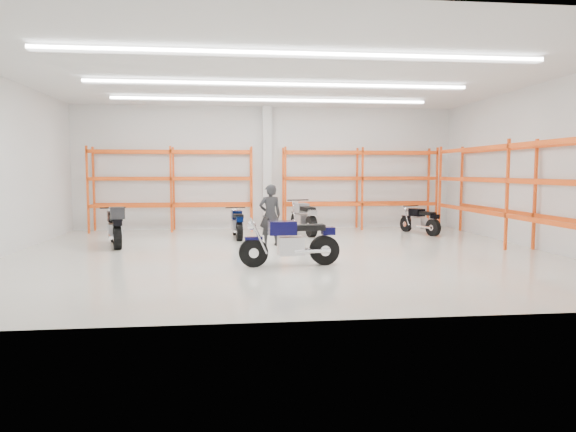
{
  "coord_description": "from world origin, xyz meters",
  "views": [
    {
      "loc": [
        -1.3,
        -13.08,
        2.13
      ],
      "look_at": [
        0.19,
        0.5,
        0.94
      ],
      "focal_mm": 32.0,
      "sensor_mm": 36.0,
      "label": 1
    }
  ],
  "objects": [
    {
      "name": "room_shell",
      "position": [
        0.0,
        0.03,
        3.28
      ],
      "size": [
        14.02,
        12.02,
        4.51
      ],
      "color": "white",
      "rests_on": "ground"
    },
    {
      "name": "standing_man",
      "position": [
        -0.21,
        1.5,
        0.88
      ],
      "size": [
        0.7,
        0.52,
        1.76
      ],
      "primitive_type": "imported",
      "rotation": [
        0.0,
        0.0,
        3.31
      ],
      "color": "black",
      "rests_on": "ground"
    },
    {
      "name": "motorcycle_back_b",
      "position": [
        -1.14,
        3.23,
        0.45
      ],
      "size": [
        0.65,
        1.96,
        0.96
      ],
      "color": "black",
      "rests_on": "ground"
    },
    {
      "name": "ground",
      "position": [
        0.0,
        0.0,
        0.0
      ],
      "size": [
        14.0,
        14.0,
        0.0
      ],
      "primitive_type": "plane",
      "color": "beige",
      "rests_on": "ground"
    },
    {
      "name": "motorcycle_back_d",
      "position": [
        5.07,
        3.62,
        0.44
      ],
      "size": [
        0.87,
        1.85,
        0.95
      ],
      "color": "black",
      "rests_on": "ground"
    },
    {
      "name": "pallet_racking_side",
      "position": [
        6.48,
        0.0,
        1.81
      ],
      "size": [
        0.87,
        9.07,
        3.0
      ],
      "color": "#F34812",
      "rests_on": "ground"
    },
    {
      "name": "motorcycle_main",
      "position": [
        0.09,
        -1.71,
        0.53
      ],
      "size": [
        2.29,
        0.76,
        1.13
      ],
      "color": "black",
      "rests_on": "ground"
    },
    {
      "name": "motorcycle_back_a",
      "position": [
        -4.59,
        1.77,
        0.56
      ],
      "size": [
        1.02,
        2.25,
        1.17
      ],
      "color": "black",
      "rests_on": "ground"
    },
    {
      "name": "motorcycle_back_c",
      "position": [
        1.12,
        3.98,
        0.54
      ],
      "size": [
        0.81,
        2.33,
        1.15
      ],
      "color": "black",
      "rests_on": "ground"
    },
    {
      "name": "pallet_racking_back_right",
      "position": [
        3.4,
        5.48,
        1.79
      ],
      "size": [
        5.67,
        0.87,
        3.0
      ],
      "color": "#F34812",
      "rests_on": "ground"
    },
    {
      "name": "pallet_racking_back_left",
      "position": [
        -3.4,
        5.48,
        1.79
      ],
      "size": [
        5.67,
        0.87,
        3.0
      ],
      "color": "#F34812",
      "rests_on": "ground"
    },
    {
      "name": "structural_column",
      "position": [
        0.0,
        5.82,
        2.25
      ],
      "size": [
        0.32,
        0.32,
        4.5
      ],
      "primitive_type": "cube",
      "color": "white",
      "rests_on": "ground"
    }
  ]
}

